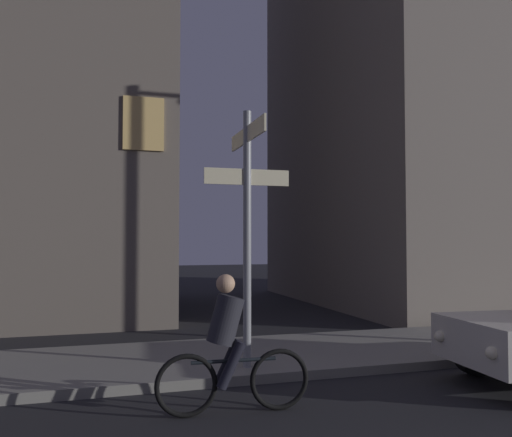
# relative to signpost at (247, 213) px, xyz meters

# --- Properties ---
(sidewalk_kerb) EXTENTS (40.00, 2.83, 0.14)m
(sidewalk_kerb) POSITION_rel_signpost_xyz_m (0.52, 0.94, -2.34)
(sidewalk_kerb) COLOR gray
(sidewalk_kerb) RESTS_ON ground_plane
(signpost) EXTENTS (1.31, 1.77, 3.80)m
(signpost) POSITION_rel_signpost_xyz_m (0.00, 0.00, 0.00)
(signpost) COLOR gray
(signpost) RESTS_ON sidewalk_kerb
(cyclist) EXTENTS (1.82, 0.34, 1.61)m
(cyclist) POSITION_rel_signpost_xyz_m (-0.66, -1.56, -1.66)
(cyclist) COLOR black
(cyclist) RESTS_ON ground_plane
(building_left_block) EXTENTS (8.15, 7.48, 15.99)m
(building_left_block) POSITION_rel_signpost_xyz_m (-4.42, 8.10, 5.59)
(building_left_block) COLOR #6B6056
(building_left_block) RESTS_ON ground_plane
(building_right_block) EXTENTS (11.26, 9.83, 16.65)m
(building_right_block) POSITION_rel_signpost_xyz_m (10.00, 7.45, 5.92)
(building_right_block) COLOR slate
(building_right_block) RESTS_ON ground_plane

